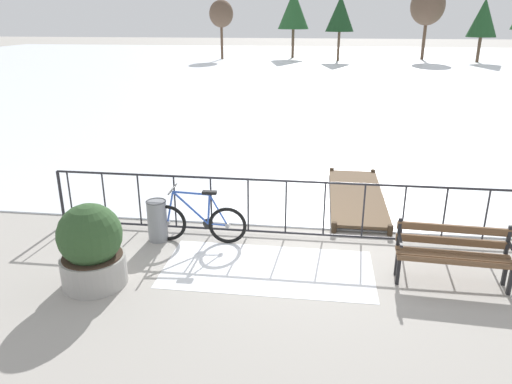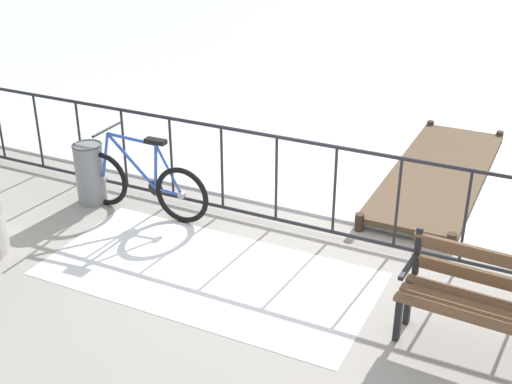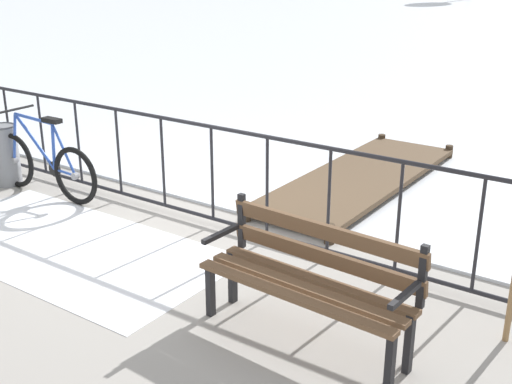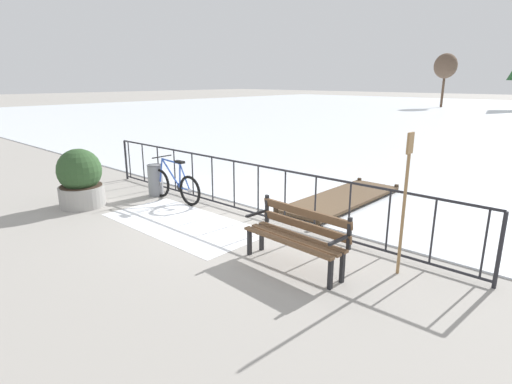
# 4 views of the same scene
# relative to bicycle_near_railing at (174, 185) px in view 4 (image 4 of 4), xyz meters

# --- Properties ---
(ground_plane) EXTENTS (160.00, 160.00, 0.00)m
(ground_plane) POSITION_rel_bicycle_near_railing_xyz_m (1.82, 0.39, -0.37)
(ground_plane) COLOR #9E9991
(snow_patch) EXTENTS (3.24, 1.58, 0.01)m
(snow_patch) POSITION_rel_bicycle_near_railing_xyz_m (1.31, -0.81, -0.36)
(snow_patch) COLOR white
(snow_patch) RESTS_ON ground
(railing_fence) EXTENTS (9.06, 0.06, 1.07)m
(railing_fence) POSITION_rel_bicycle_near_railing_xyz_m (1.82, 0.39, 0.19)
(railing_fence) COLOR #232328
(railing_fence) RESTS_ON ground
(bicycle_near_railing) EXTENTS (1.71, 0.52, 0.97)m
(bicycle_near_railing) POSITION_rel_bicycle_near_railing_xyz_m (0.00, 0.00, 0.00)
(bicycle_near_railing) COLOR black
(bicycle_near_railing) RESTS_ON ground
(park_bench) EXTENTS (1.62, 0.57, 0.89)m
(park_bench) POSITION_rel_bicycle_near_railing_xyz_m (4.01, -0.81, 0.14)
(park_bench) COLOR brown
(park_bench) RESTS_ON ground
(planter_with_shrub) EXTENTS (0.93, 0.93, 1.24)m
(planter_with_shrub) POSITION_rel_bicycle_near_railing_xyz_m (-1.15, -1.57, 0.23)
(planter_with_shrub) COLOR #9E9B96
(planter_with_shrub) RESTS_ON ground
(trash_bin) EXTENTS (0.35, 0.35, 0.73)m
(trash_bin) POSITION_rel_bicycle_near_railing_xyz_m (-0.71, -0.02, 0.00)
(trash_bin) COLOR gray
(trash_bin) RESTS_ON ground
(oar_upright) EXTENTS (0.04, 0.16, 1.98)m
(oar_upright) POSITION_rel_bicycle_near_railing_xyz_m (5.21, -0.05, 0.77)
(oar_upright) COLOR #937047
(oar_upright) RESTS_ON ground
(wooden_dock) EXTENTS (1.10, 3.43, 0.20)m
(wooden_dock) POSITION_rel_bicycle_near_railing_xyz_m (2.85, 2.36, -0.25)
(wooden_dock) COLOR brown
(wooden_dock) RESTS_ON ground
(tree_centre) EXTENTS (2.09, 2.09, 5.00)m
(tree_centre) POSITION_rel_bicycle_near_railing_xyz_m (-6.92, 36.67, 3.45)
(tree_centre) COLOR brown
(tree_centre) RESTS_ON ground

